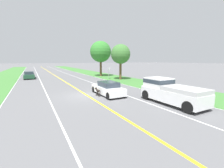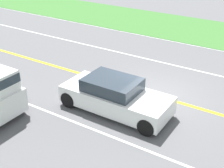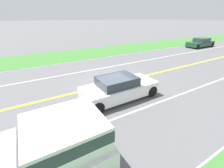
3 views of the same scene
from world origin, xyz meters
name	(u,v)px [view 2 (image 2 of 3)]	position (x,y,z in m)	size (l,w,h in m)	color
ground_plane	(155,96)	(0.00, 0.00, 0.00)	(400.00, 400.00, 0.00)	#5B5B5E
centre_divider_line	(155,95)	(0.00, 0.00, 0.00)	(0.18, 160.00, 0.01)	yellow
lane_edge_line_left	(206,48)	(-7.00, 0.00, 0.00)	(0.14, 160.00, 0.01)	white
lane_dash_same_dir	(112,137)	(3.50, 0.00, 0.00)	(0.10, 160.00, 0.01)	white
lane_dash_oncoming	(184,68)	(-3.50, 0.00, 0.00)	(0.10, 160.00, 0.01)	white
grass_verge_left	(220,34)	(-10.00, 0.00, 0.01)	(6.00, 160.00, 0.03)	#3D7533
ego_car	(115,96)	(1.95, -0.83, 0.64)	(1.81, 4.38, 1.36)	white
dog	(130,88)	(0.84, -0.78, 0.52)	(0.29, 1.12, 0.82)	black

